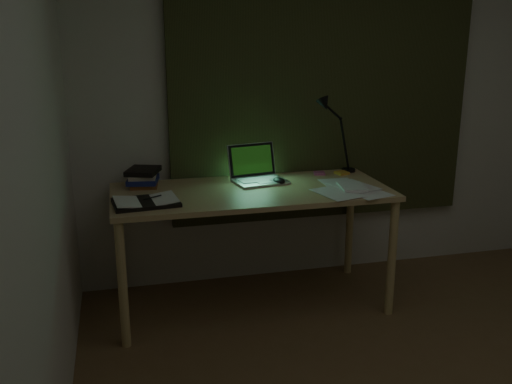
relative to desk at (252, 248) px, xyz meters
The scene contains 12 objects.
wall_back 1.15m from the desk, 36.53° to the left, with size 3.50×0.00×2.50m, color silver.
wall_left 2.08m from the desk, 126.17° to the right, with size 0.00×4.00×2.50m, color silver.
curtain 1.29m from the desk, 34.10° to the left, with size 2.20×0.06×2.00m, color #36381C.
desk is the anchor object (origin of this frame).
laptop 0.55m from the desk, 57.54° to the left, with size 0.34×0.38×0.24m, color #BBBBC0, non-canonical shape.
open_textbook 0.81m from the desk, 166.34° to the right, with size 0.37×0.27×0.03m, color white, non-canonical shape.
book_stack 0.85m from the desk, 159.13° to the left, with size 0.19×0.22×0.12m, color white, non-canonical shape.
loose_papers 0.72m from the desk, 11.02° to the right, with size 0.35×0.37×0.02m, color silver, non-canonical shape.
mouse 0.48m from the desk, 25.02° to the left, with size 0.07×0.11×0.04m, color black.
sticky_yellow 0.86m from the desk, 18.98° to the left, with size 0.08×0.08×0.02m, color gold.
sticky_pink 0.75m from the desk, 26.24° to the left, with size 0.08×0.08×0.02m, color #C64D83.
desk_lamp 1.08m from the desk, 21.25° to the left, with size 0.36×0.28×0.54m, color black, non-canonical shape.
Camera 1 is at (-1.44, -1.87, 1.78)m, focal length 40.00 mm.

